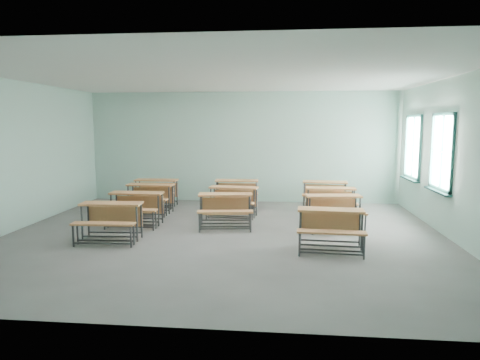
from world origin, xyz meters
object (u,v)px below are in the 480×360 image
object	(u,v)px
desk_unit_r1c1	(225,205)
desk_unit_r3c1	(237,189)
desk_unit_r3c2	(325,191)
desk_unit_r2c1	(233,197)
desk_unit_r2c0	(149,194)
desk_unit_r1c0	(135,204)
desk_unit_r3c0	(156,188)
desk_unit_r0c2	(331,223)
desk_unit_r2c2	(331,198)
desk_unit_r1c2	(334,207)
desk_unit_r0c0	(110,216)

from	to	relation	value
desk_unit_r1c1	desk_unit_r3c1	size ratio (longest dim) A/B	1.04
desk_unit_r3c2	desk_unit_r2c1	bearing A→B (deg)	-147.30
desk_unit_r1c1	desk_unit_r3c2	xyz separation A→B (m)	(2.38, 2.31, 0.00)
desk_unit_r1c1	desk_unit_r2c0	xyz separation A→B (m)	(-2.15, 1.31, 0.00)
desk_unit_r1c0	desk_unit_r3c0	distance (m)	2.28
desk_unit_r0c2	desk_unit_r1c0	bearing A→B (deg)	163.42
desk_unit_r0c2	desk_unit_r2c2	size ratio (longest dim) A/B	1.02
desk_unit_r1c1	desk_unit_r3c1	distance (m)	2.37
desk_unit_r3c1	desk_unit_r1c2	bearing A→B (deg)	-47.63
desk_unit_r1c2	desk_unit_r3c1	xyz separation A→B (m)	(-2.37, 2.33, 0.00)
desk_unit_r1c2	desk_unit_r3c2	xyz separation A→B (m)	(0.01, 2.28, 0.00)
desk_unit_r2c1	desk_unit_r3c1	distance (m)	1.30
desk_unit_r3c0	desk_unit_r0c0	bearing A→B (deg)	-87.52
desk_unit_r2c1	desk_unit_r3c0	world-z (taller)	same
desk_unit_r2c2	desk_unit_r3c2	xyz separation A→B (m)	(-0.04, 1.14, 0.00)
desk_unit_r2c1	desk_unit_r1c0	bearing A→B (deg)	-146.09
desk_unit_r2c0	desk_unit_r2c2	distance (m)	4.57
desk_unit_r3c1	desk_unit_r0c2	bearing A→B (deg)	-64.60
desk_unit_r0c0	desk_unit_r3c0	size ratio (longest dim) A/B	1.03
desk_unit_r1c0	desk_unit_r3c1	world-z (taller)	same
desk_unit_r3c0	desk_unit_r3c1	xyz separation A→B (m)	(2.25, 0.11, 0.00)
desk_unit_r0c0	desk_unit_r1c1	xyz separation A→B (m)	(2.09, 1.33, 0.00)
desk_unit_r2c1	desk_unit_r3c1	bearing A→B (deg)	98.43
desk_unit_r1c1	desk_unit_r3c2	distance (m)	3.32
desk_unit_r0c0	desk_unit_r3c1	distance (m)	4.24
desk_unit_r0c2	desk_unit_r1c1	bearing A→B (deg)	147.55
desk_unit_r3c1	desk_unit_r3c2	distance (m)	2.39
desk_unit_r2c2	desk_unit_r2c1	bearing A→B (deg)	-175.79
desk_unit_r0c0	desk_unit_r3c0	distance (m)	3.59
desk_unit_r2c1	desk_unit_r3c2	size ratio (longest dim) A/B	1.02
desk_unit_r1c2	desk_unit_r3c2	bearing A→B (deg)	83.16
desk_unit_r2c0	desk_unit_r2c1	xyz separation A→B (m)	(2.19, -0.25, 0.00)
desk_unit_r1c1	desk_unit_r3c2	world-z (taller)	same
desk_unit_r2c1	desk_unit_r0c2	bearing A→B (deg)	-45.07
desk_unit_r0c0	desk_unit_r2c2	distance (m)	5.15
desk_unit_r0c0	desk_unit_r0c2	xyz separation A→B (m)	(4.21, -0.22, 0.00)
desk_unit_r0c2	desk_unit_r1c0	xyz separation A→B (m)	(-4.16, 1.53, 0.00)
desk_unit_r2c0	desk_unit_r1c2	bearing A→B (deg)	-13.16
desk_unit_r2c2	desk_unit_r1c0	bearing A→B (deg)	-163.36
desk_unit_r1c1	desk_unit_r2c2	bearing A→B (deg)	18.95
desk_unit_r3c0	desk_unit_r3c2	bearing A→B (deg)	0.43
desk_unit_r2c1	desk_unit_r2c2	size ratio (longest dim) A/B	1.05
desk_unit_r0c2	desk_unit_r2c1	bearing A→B (deg)	132.11
desk_unit_r3c1	desk_unit_r2c1	bearing A→B (deg)	-91.09
desk_unit_r1c2	desk_unit_r2c2	distance (m)	1.14
desk_unit_r2c0	desk_unit_r3c1	distance (m)	2.38
desk_unit_r3c1	desk_unit_r3c2	world-z (taller)	same
desk_unit_r1c1	desk_unit_r3c1	xyz separation A→B (m)	(-0.01, 2.37, 0.00)
desk_unit_r2c2	desk_unit_r3c2	distance (m)	1.14
desk_unit_r3c2	desk_unit_r3c1	bearing A→B (deg)	-176.60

